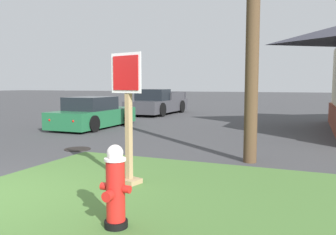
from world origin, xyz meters
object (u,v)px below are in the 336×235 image
Objects in this scene: manhole_cover at (77,149)px; parked_sedan_green at (93,114)px; stop_sign at (128,123)px; fire_hydrant at (115,189)px; pickup_truck_charcoal at (157,104)px.

manhole_cover is 0.17× the size of parked_sedan_green.
stop_sign is at bearing -40.21° from manhole_cover.
parked_sedan_green is at bearing 126.29° from fire_hydrant.
pickup_truck_charcoal is (-2.63, 11.01, 0.61)m from manhole_cover.
manhole_cover is at bearing 131.86° from fire_hydrant.
fire_hydrant is 0.19× the size of pickup_truck_charcoal.
stop_sign is at bearing -67.49° from pickup_truck_charcoal.
stop_sign is at bearing -51.25° from parked_sedan_green.
pickup_truck_charcoal is at bearing 112.72° from fire_hydrant.
stop_sign is 8.61m from parked_sedan_green.
fire_hydrant is 1.87m from stop_sign.
manhole_cover is (-2.97, 2.51, -1.09)m from stop_sign.
stop_sign reaches higher than fire_hydrant.
pickup_truck_charcoal is (-0.23, 6.82, 0.08)m from parked_sedan_green.
fire_hydrant is at bearing -53.71° from parked_sedan_green.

